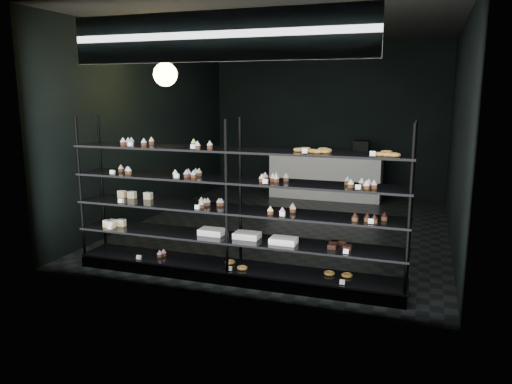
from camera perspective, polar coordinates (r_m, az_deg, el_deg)
room at (r=8.02m, az=3.90°, el=7.06°), size 5.01×6.01×3.20m
display_shelf at (r=5.90m, az=-2.74°, el=-4.09°), size 4.00×0.50×1.91m
signage at (r=5.26m, az=-4.73°, el=17.33°), size 3.30×0.05×0.50m
pendant_lamp at (r=7.54m, az=-10.32°, el=13.10°), size 0.34×0.34×0.90m
service_counter at (r=10.55m, az=8.03°, el=2.01°), size 2.38×0.65×1.23m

